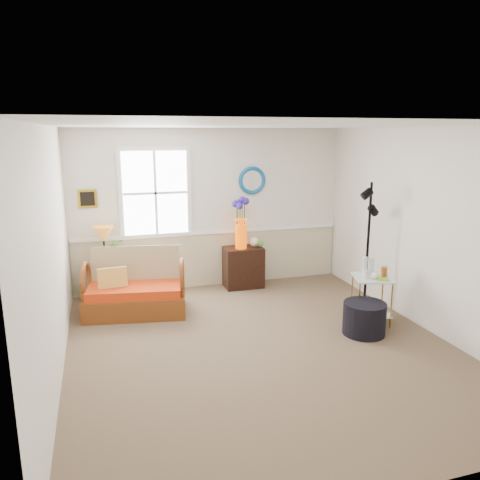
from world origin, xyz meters
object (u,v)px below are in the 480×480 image
object	(u,v)px
lamp_stand	(108,281)
floor_lamp	(368,247)
side_table	(371,300)
ottoman	(364,318)
loveseat	(135,282)
cabinet	(243,267)

from	to	relation	value
lamp_stand	floor_lamp	distance (m)	3.95
side_table	ottoman	distance (m)	0.45
lamp_stand	side_table	xyz separation A→B (m)	(3.38, -2.00, 0.03)
floor_lamp	ottoman	distance (m)	1.20
side_table	loveseat	bearing A→B (deg)	157.34
lamp_stand	side_table	bearing A→B (deg)	-30.61
loveseat	side_table	distance (m)	3.28
loveseat	side_table	world-z (taller)	loveseat
cabinet	side_table	size ratio (longest dim) A/B	1.07
lamp_stand	loveseat	bearing A→B (deg)	-64.40
cabinet	side_table	distance (m)	2.28
loveseat	lamp_stand	size ratio (longest dim) A/B	2.42
cabinet	floor_lamp	distance (m)	2.11
loveseat	floor_lamp	bearing A→B (deg)	-3.58
loveseat	side_table	bearing A→B (deg)	-12.84
cabinet	side_table	bearing A→B (deg)	-56.88
ottoman	lamp_stand	bearing A→B (deg)	143.03
lamp_stand	cabinet	distance (m)	2.17
floor_lamp	lamp_stand	bearing A→B (deg)	158.41
loveseat	lamp_stand	bearing A→B (deg)	125.43
lamp_stand	side_table	size ratio (longest dim) A/B	0.91
loveseat	cabinet	size ratio (longest dim) A/B	2.05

